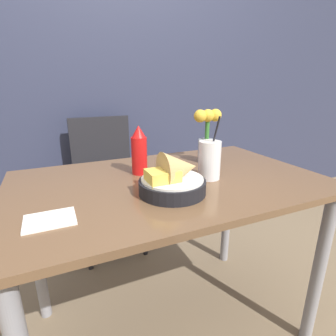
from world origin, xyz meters
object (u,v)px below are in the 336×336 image
(flower_vase, at_px, (207,135))
(chair_far_window, at_px, (105,172))
(ketchup_bottle, at_px, (139,151))
(food_basket, at_px, (175,178))
(drink_cup, at_px, (209,161))

(flower_vase, bearing_deg, chair_far_window, 117.04)
(ketchup_bottle, bearing_deg, food_basket, -80.02)
(drink_cup, bearing_deg, food_basket, -157.52)
(ketchup_bottle, relative_size, drink_cup, 0.81)
(chair_far_window, bearing_deg, drink_cup, -74.90)
(food_basket, relative_size, ketchup_bottle, 1.14)
(ketchup_bottle, bearing_deg, flower_vase, 5.93)
(flower_vase, bearing_deg, food_basket, -137.06)
(food_basket, xyz_separation_m, flower_vase, (0.30, 0.28, 0.08))
(chair_far_window, distance_m, food_basket, 1.01)
(chair_far_window, xyz_separation_m, flower_vase, (0.36, -0.70, 0.35))
(chair_far_window, height_order, flower_vase, flower_vase)
(ketchup_bottle, bearing_deg, chair_far_window, 91.10)
(chair_far_window, relative_size, ketchup_bottle, 4.46)
(ketchup_bottle, xyz_separation_m, drink_cup, (0.23, -0.17, -0.03))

